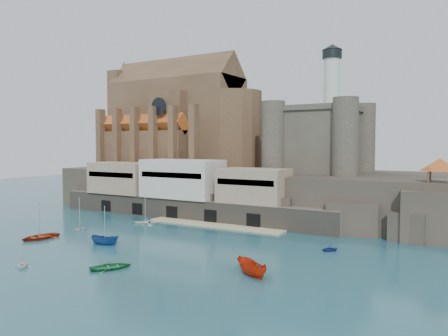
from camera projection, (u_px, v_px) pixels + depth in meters
ground at (148, 242)px, 73.68m from camera, size 300.00×300.00×0.00m
promontory at (253, 191)px, 107.29m from camera, size 100.00×36.00×10.00m
quay at (181, 190)px, 98.36m from camera, size 70.00×12.00×13.05m
church at (180, 124)px, 120.73m from camera, size 47.00×25.93×30.51m
castle_keep at (320, 136)px, 99.73m from camera, size 21.20×21.20×29.30m
rock_outcrop at (438, 217)px, 74.18m from camera, size 14.50×10.50×8.70m
pavilion at (440, 166)px, 73.85m from camera, size 6.40×6.40×5.40m
boat_0 at (40, 239)px, 75.97m from camera, size 4.86×1.89×6.63m
boat_1 at (23, 267)px, 58.46m from camera, size 2.84×2.83×2.89m
boat_2 at (105, 244)px, 71.63m from camera, size 2.33×2.29×5.05m
boat_3 at (111, 269)px, 57.72m from camera, size 3.87×3.11×5.46m
boat_4 at (80, 231)px, 83.11m from camera, size 2.31×1.42×2.66m
boat_5 at (251, 275)px, 54.84m from camera, size 3.01×2.99×5.75m
boat_6 at (145, 224)px, 90.40m from camera, size 2.65×4.13×5.60m
boat_7 at (330, 251)px, 67.25m from camera, size 2.74×2.66×2.75m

